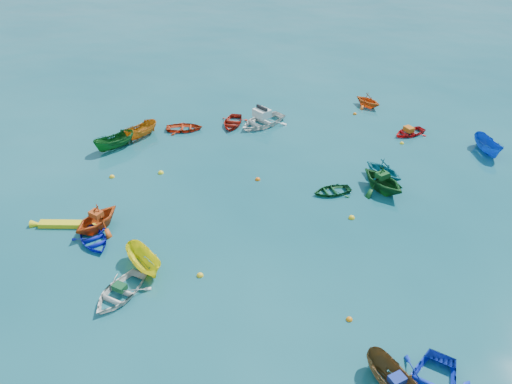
# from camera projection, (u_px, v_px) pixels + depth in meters

# --- Properties ---
(ground) EXTENTS (160.00, 160.00, 0.00)m
(ground) POSITION_uv_depth(u_px,v_px,m) (246.00, 250.00, 26.39)
(ground) COLOR #0B4450
(ground) RESTS_ON ground
(dinghy_blue_sw) EXTENTS (3.20, 3.29, 0.56)m
(dinghy_blue_sw) POSITION_uv_depth(u_px,v_px,m) (94.00, 242.00, 26.90)
(dinghy_blue_sw) COLOR #0D15A8
(dinghy_blue_sw) RESTS_ON ground
(dinghy_white_near) EXTENTS (3.19, 3.69, 0.64)m
(dinghy_white_near) POSITION_uv_depth(u_px,v_px,m) (120.00, 296.00, 23.56)
(dinghy_white_near) COLOR silver
(dinghy_white_near) RESTS_ON ground
(dinghy_orange_w) EXTENTS (3.57, 3.76, 1.55)m
(dinghy_orange_w) POSITION_uv_depth(u_px,v_px,m) (98.00, 228.00, 27.96)
(dinghy_orange_w) COLOR #CC4713
(dinghy_orange_w) RESTS_ON ground
(sampan_yellow_mid) EXTENTS (2.84, 2.93, 1.15)m
(sampan_yellow_mid) POSITION_uv_depth(u_px,v_px,m) (146.00, 268.00, 25.16)
(sampan_yellow_mid) COLOR yellow
(sampan_yellow_mid) RESTS_ON ground
(dinghy_green_e) EXTENTS (2.88, 2.50, 0.50)m
(dinghy_green_e) POSITION_uv_depth(u_px,v_px,m) (332.00, 193.00, 31.00)
(dinghy_green_e) COLOR #104620
(dinghy_green_e) RESTS_ON ground
(dinghy_cyan_se) EXTENTS (3.70, 3.71, 1.48)m
(dinghy_cyan_se) POSITION_uv_depth(u_px,v_px,m) (382.00, 179.00, 32.40)
(dinghy_cyan_se) COLOR #16788B
(dinghy_cyan_se) RESTS_ON ground
(dinghy_red_nw) EXTENTS (3.06, 2.40, 0.58)m
(dinghy_red_nw) POSITION_uv_depth(u_px,v_px,m) (185.00, 130.00, 38.41)
(dinghy_red_nw) COLOR #B32C0E
(dinghy_red_nw) RESTS_ON ground
(sampan_orange_n) EXTENTS (2.50, 3.12, 1.15)m
(sampan_orange_n) POSITION_uv_depth(u_px,v_px,m) (142.00, 137.00, 37.39)
(sampan_orange_n) COLOR #C56B12
(sampan_orange_n) RESTS_ON ground
(dinghy_green_n) EXTENTS (4.22, 4.31, 1.72)m
(dinghy_green_n) POSITION_uv_depth(u_px,v_px,m) (381.00, 190.00, 31.24)
(dinghy_green_n) COLOR #11491A
(dinghy_green_n) RESTS_ON ground
(dinghy_red_ne) EXTENTS (3.21, 3.00, 0.54)m
(dinghy_red_ne) POSITION_uv_depth(u_px,v_px,m) (409.00, 134.00, 37.79)
(dinghy_red_ne) COLOR red
(dinghy_red_ne) RESTS_ON ground
(sampan_blue_far) EXTENTS (1.83, 3.25, 1.18)m
(sampan_blue_far) POSITION_uv_depth(u_px,v_px,m) (486.00, 152.00, 35.37)
(sampan_blue_far) COLOR blue
(sampan_blue_far) RESTS_ON ground
(dinghy_red_far) EXTENTS (2.29, 3.07, 0.61)m
(dinghy_red_far) POSITION_uv_depth(u_px,v_px,m) (233.00, 125.00, 39.17)
(dinghy_red_far) COLOR #A31A0D
(dinghy_red_far) RESTS_ON ground
(dinghy_orange_far) EXTENTS (3.19, 3.18, 1.27)m
(dinghy_orange_far) POSITION_uv_depth(u_px,v_px,m) (367.00, 106.00, 42.17)
(dinghy_orange_far) COLOR #DF5A15
(dinghy_orange_far) RESTS_ON ground
(sampan_green_far) EXTENTS (2.95, 3.14, 1.21)m
(sampan_green_far) POSITION_uv_depth(u_px,v_px,m) (116.00, 149.00, 35.86)
(sampan_green_far) COLOR #14571C
(sampan_green_far) RESTS_ON ground
(kayak_yellow) EXTENTS (3.61, 0.83, 0.35)m
(kayak_yellow) POSITION_uv_depth(u_px,v_px,m) (65.00, 226.00, 28.13)
(kayak_yellow) COLOR yellow
(kayak_yellow) RESTS_ON ground
(motorboat_white) EXTENTS (4.85, 4.94, 1.44)m
(motorboat_white) POSITION_uv_depth(u_px,v_px,m) (262.00, 125.00, 39.20)
(motorboat_white) COLOR silver
(motorboat_white) RESTS_ON ground
(tarp_green_a) EXTENTS (0.72, 0.64, 0.29)m
(tarp_green_a) POSITION_uv_depth(u_px,v_px,m) (120.00, 287.00, 23.38)
(tarp_green_a) COLOR #124A26
(tarp_green_a) RESTS_ON dinghy_white_near
(tarp_blue_a) EXTENTS (0.75, 0.71, 0.29)m
(tarp_blue_a) POSITION_uv_depth(u_px,v_px,m) (397.00, 379.00, 18.88)
(tarp_blue_a) COLOR navy
(tarp_blue_a) RESTS_ON sampan_brown_mid
(tarp_orange_a) EXTENTS (0.84, 0.77, 0.33)m
(tarp_orange_a) POSITION_uv_depth(u_px,v_px,m) (96.00, 214.00, 27.48)
(tarp_orange_a) COLOR #B43C12
(tarp_orange_a) RESTS_ON dinghy_orange_w
(tarp_green_b) EXTENTS (0.92, 0.88, 0.35)m
(tarp_green_b) POSITION_uv_depth(u_px,v_px,m) (382.00, 175.00, 30.75)
(tarp_green_b) COLOR #11471A
(tarp_green_b) RESTS_ON dinghy_green_n
(tarp_orange_b) EXTENTS (0.85, 0.90, 0.35)m
(tarp_orange_b) POSITION_uv_depth(u_px,v_px,m) (409.00, 129.00, 37.51)
(tarp_orange_b) COLOR #C15B13
(tarp_orange_b) RESTS_ON dinghy_red_ne
(buoy_ye_a) EXTENTS (0.34, 0.34, 0.34)m
(buoy_ye_a) POSITION_uv_depth(u_px,v_px,m) (200.00, 276.00, 24.70)
(buoy_ye_a) COLOR yellow
(buoy_ye_a) RESTS_ON ground
(buoy_or_b) EXTENTS (0.30, 0.30, 0.30)m
(buoy_or_b) POSITION_uv_depth(u_px,v_px,m) (349.00, 320.00, 22.30)
(buoy_or_b) COLOR orange
(buoy_or_b) RESTS_ON ground
(buoy_ye_b) EXTENTS (0.38, 0.38, 0.38)m
(buoy_ye_b) POSITION_uv_depth(u_px,v_px,m) (161.00, 173.00, 32.97)
(buoy_ye_b) COLOR yellow
(buoy_ye_b) RESTS_ON ground
(buoy_or_c) EXTENTS (0.34, 0.34, 0.34)m
(buoy_or_c) POSITION_uv_depth(u_px,v_px,m) (258.00, 180.00, 32.28)
(buoy_or_c) COLOR orange
(buoy_or_c) RESTS_ON ground
(buoy_ye_c) EXTENTS (0.37, 0.37, 0.37)m
(buoy_ye_c) POSITION_uv_depth(u_px,v_px,m) (352.00, 218.00, 28.75)
(buoy_ye_c) COLOR yellow
(buoy_ye_c) RESTS_ON ground
(buoy_or_d) EXTENTS (0.35, 0.35, 0.35)m
(buoy_or_d) POSITION_uv_depth(u_px,v_px,m) (386.00, 191.00, 31.15)
(buoy_or_d) COLOR #EE550C
(buoy_or_d) RESTS_ON ground
(buoy_ye_d) EXTENTS (0.36, 0.36, 0.36)m
(buoy_ye_d) POSITION_uv_depth(u_px,v_px,m) (112.00, 177.00, 32.54)
(buoy_ye_d) COLOR yellow
(buoy_ye_d) RESTS_ON ground
(buoy_or_e) EXTENTS (0.31, 0.31, 0.31)m
(buoy_or_e) POSITION_uv_depth(u_px,v_px,m) (355.00, 114.00, 40.82)
(buoy_or_e) COLOR orange
(buoy_or_e) RESTS_ON ground
(buoy_ye_e) EXTENTS (0.31, 0.31, 0.31)m
(buoy_ye_e) POSITION_uv_depth(u_px,v_px,m) (402.00, 144.00, 36.49)
(buoy_ye_e) COLOR yellow
(buoy_ye_e) RESTS_ON ground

